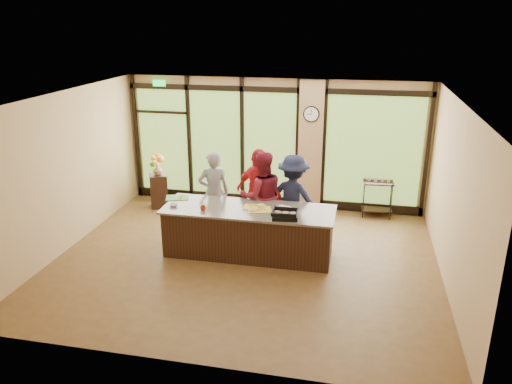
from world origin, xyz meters
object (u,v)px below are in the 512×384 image
at_px(roasting_pan, 285,216).
at_px(flower_stand, 159,191).
at_px(island_base, 249,232).
at_px(cook_right, 293,198).
at_px(bar_cart, 378,194).
at_px(cook_left, 214,193).

bearing_deg(roasting_pan, flower_stand, 137.04).
xyz_separation_m(island_base, cook_right, (0.71, 0.86, 0.44)).
bearing_deg(bar_cart, cook_left, -159.29).
relative_size(island_base, cook_left, 1.76).
bearing_deg(flower_stand, island_base, -61.51).
distance_m(roasting_pan, flower_stand, 4.12).
bearing_deg(island_base, cook_right, 50.17).
height_order(cook_right, bar_cart, cook_right).
height_order(island_base, flower_stand, island_base).
bearing_deg(cook_left, island_base, 116.09).
relative_size(cook_right, bar_cart, 1.96).
xyz_separation_m(roasting_pan, bar_cart, (1.68, 2.77, -0.42)).
distance_m(cook_left, bar_cart, 3.72).
height_order(island_base, cook_right, cook_right).
relative_size(roasting_pan, flower_stand, 0.56).
xyz_separation_m(cook_right, bar_cart, (1.70, 1.59, -0.34)).
height_order(cook_right, roasting_pan, cook_right).
bearing_deg(cook_left, flower_stand, -56.35).
xyz_separation_m(island_base, cook_left, (-0.91, 0.82, 0.44)).
relative_size(roasting_pan, bar_cart, 0.49).
distance_m(island_base, bar_cart, 3.44).
distance_m(cook_left, roasting_pan, 2.01).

